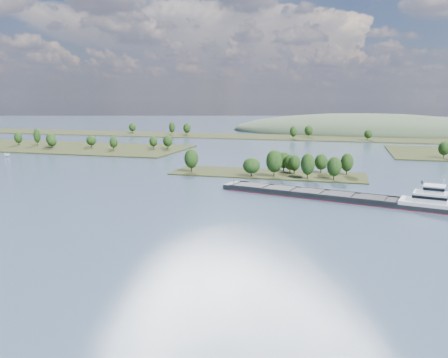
% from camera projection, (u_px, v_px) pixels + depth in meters
% --- Properties ---
extents(ground, '(1800.00, 1800.00, 0.00)m').
position_uv_depth(ground, '(241.00, 200.00, 170.77)').
color(ground, '#334459').
rests_on(ground, ground).
extents(tree_island, '(100.00, 30.75, 14.79)m').
position_uv_depth(tree_island, '(276.00, 168.00, 223.77)').
color(tree_island, black).
rests_on(tree_island, ground).
extents(left_bank, '(300.00, 80.00, 15.82)m').
position_uv_depth(left_bank, '(13.00, 145.00, 363.57)').
color(left_bank, black).
rests_on(left_bank, ground).
extents(back_shoreline, '(900.00, 60.00, 15.79)m').
position_uv_depth(back_shoreline, '(313.00, 138.00, 433.92)').
color(back_shoreline, black).
rests_on(back_shoreline, ground).
extents(hill_west, '(320.00, 160.00, 44.00)m').
position_uv_depth(hill_west, '(364.00, 132.00, 515.04)').
color(hill_west, '#374730').
rests_on(hill_west, ground).
extents(cargo_barge, '(90.51, 31.52, 12.24)m').
position_uv_depth(cargo_barge, '(345.00, 196.00, 169.69)').
color(cargo_barge, black).
rests_on(cargo_barge, ground).
extents(motorboat, '(6.76, 4.13, 2.45)m').
position_uv_depth(motorboat, '(7.00, 155.00, 297.41)').
color(motorboat, white).
rests_on(motorboat, ground).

